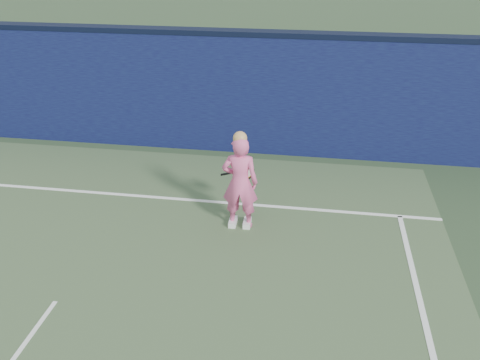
# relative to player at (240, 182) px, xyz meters

# --- Properties ---
(ground) EXTENTS (80.00, 80.00, 0.00)m
(ground) POSITION_rel_player_xyz_m (-2.13, -3.30, -0.81)
(ground) COLOR #2F472B
(ground) RESTS_ON ground
(backstop_wall) EXTENTS (24.00, 0.40, 2.50)m
(backstop_wall) POSITION_rel_player_xyz_m (-2.13, 3.20, 0.44)
(backstop_wall) COLOR #0C0C37
(backstop_wall) RESTS_ON ground
(wall_cap) EXTENTS (24.00, 0.42, 0.10)m
(wall_cap) POSITION_rel_player_xyz_m (-2.13, 3.20, 1.74)
(wall_cap) COLOR black
(wall_cap) RESTS_ON backstop_wall
(player) EXTENTS (0.59, 0.40, 1.67)m
(player) POSITION_rel_player_xyz_m (0.00, 0.00, 0.00)
(player) COLOR #E75A94
(player) RESTS_ON ground
(racket) EXTENTS (0.59, 0.13, 0.31)m
(racket) POSITION_rel_player_xyz_m (-0.01, 0.42, -0.01)
(racket) COLOR black
(racket) RESTS_ON ground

